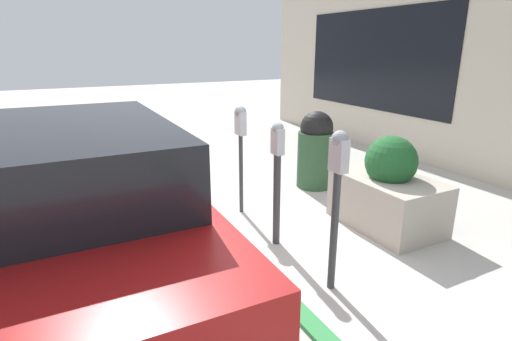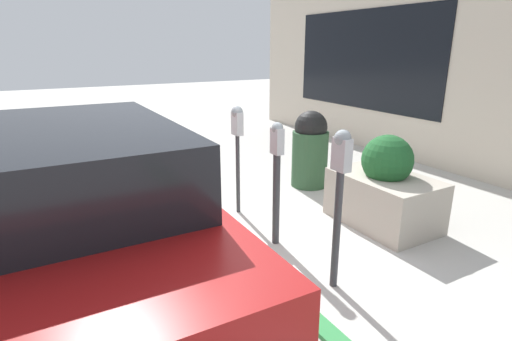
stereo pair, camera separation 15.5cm
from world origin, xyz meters
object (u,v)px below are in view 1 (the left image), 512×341
Objects in this scene: planter_box at (388,192)px; trash_bin at (316,150)px; parking_meter_nearest at (337,185)px; parking_meter_middle at (241,134)px; parked_car_front at (63,211)px; parking_meter_second at (277,172)px.

planter_box is 1.06× the size of trash_bin.
parking_meter_nearest is 1.16× the size of planter_box.
parked_car_front is at bearing 116.62° from parking_meter_middle.
parking_meter_middle is at bearing 49.13° from planter_box.
parking_meter_nearest is at bearing -179.05° from parking_meter_second.
planter_box is at bearing -130.87° from parking_meter_middle.
parked_car_front is 3.84m from trash_bin.
parking_meter_nearest reaches higher than trash_bin.
parking_meter_second is at bearing -87.45° from parked_car_front.
parking_meter_second is 0.97× the size of parking_meter_middle.
parking_meter_second is 1.48m from planter_box.
trash_bin is (1.38, -1.48, -0.24)m from parking_meter_second.
parking_meter_nearest is 1.23× the size of trash_bin.
trash_bin is at bearing -2.64° from planter_box.
planter_box is 1.60m from trash_bin.
parking_meter_nearest is at bearing 147.92° from trash_bin.
parked_car_front reaches higher than parking_meter_middle.
parking_meter_middle is 0.33× the size of parked_car_front.
parked_car_front reaches higher than parking_meter_nearest.
parking_meter_nearest reaches higher than parking_meter_middle.
parking_meter_nearest is 1.95m from parking_meter_middle.
planter_box is (0.75, -1.40, -0.55)m from parking_meter_nearest.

